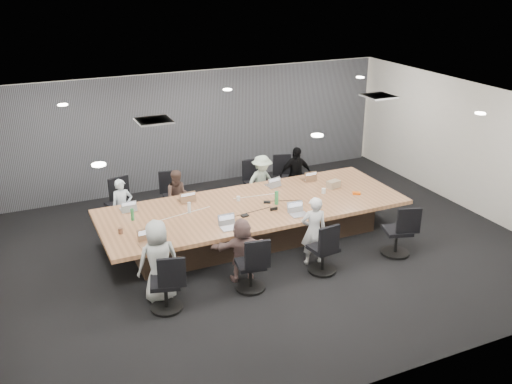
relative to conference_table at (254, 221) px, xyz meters
name	(u,v)px	position (x,y,z in m)	size (l,w,h in m)	color
floor	(265,249)	(0.00, -0.50, -0.40)	(10.00, 8.00, 0.00)	black
ceiling	(265,107)	(0.00, -0.50, 2.40)	(10.00, 8.00, 0.00)	white
wall_back	(195,128)	(0.00, 3.50, 1.00)	(10.00, 2.80, 0.00)	beige
wall_front	(401,286)	(0.00, -4.50, 1.00)	(10.00, 2.80, 0.00)	beige
wall_right	(472,148)	(5.00, -0.50, 1.00)	(8.00, 2.80, 0.00)	beige
curtain	(196,129)	(0.00, 3.42, 1.00)	(9.80, 0.04, 2.80)	#4D4E55
conference_table	(254,221)	(0.00, 0.00, 0.00)	(6.00, 2.20, 0.74)	#34261C
chair_0	(120,208)	(-2.30, 1.70, 0.01)	(0.56, 0.56, 0.83)	black
chair_1	(174,200)	(-1.12, 1.70, -0.01)	(0.52, 0.52, 0.77)	black
chair_2	(255,187)	(0.80, 1.70, -0.02)	(0.51, 0.51, 0.76)	black
chair_3	(288,181)	(1.65, 1.70, -0.01)	(0.53, 0.53, 0.78)	black
chair_4	(165,287)	(-2.30, -1.70, 0.00)	(0.55, 0.55, 0.81)	black
chair_5	(250,268)	(-0.83, -1.70, 0.00)	(0.54, 0.54, 0.80)	black
chair_6	(323,252)	(0.58, -1.70, -0.01)	(0.53, 0.53, 0.78)	black
chair_7	(397,234)	(2.18, -1.70, 0.01)	(0.56, 0.56, 0.83)	black
person_0	(123,207)	(-2.30, 1.35, 0.18)	(0.42, 0.28, 1.16)	silver
laptop_0	(128,209)	(-2.30, 0.80, 0.35)	(0.29, 0.20, 0.02)	#B2B2B7
person_1	(179,197)	(-1.12, 1.35, 0.19)	(0.57, 0.45, 1.18)	#4D372F
laptop_1	(186,199)	(-1.12, 0.80, 0.35)	(0.33, 0.23, 0.02)	#8C6647
person_2	(262,182)	(0.80, 1.35, 0.22)	(0.80, 0.46, 1.24)	#ACC2AA
laptop_2	(273,185)	(0.80, 0.80, 0.35)	(0.30, 0.20, 0.02)	#B2B2B7
person_3	(296,175)	(1.65, 1.35, 0.26)	(0.77, 0.32, 1.32)	black
laptop_3	(307,179)	(1.65, 0.80, 0.35)	(0.28, 0.19, 0.02)	#8C6647
person_4	(158,261)	(-2.30, -1.35, 0.30)	(0.68, 0.44, 1.40)	#9FA29F
laptop_4	(149,244)	(-2.30, -0.80, 0.35)	(0.35, 0.24, 0.02)	#8C6647
person_5	(242,250)	(-0.83, -1.35, 0.18)	(1.07, 0.34, 1.15)	#735552
laptop_5	(230,228)	(-0.83, -0.80, 0.35)	(0.32, 0.22, 0.02)	#B2B2B7
person_6	(314,231)	(0.58, -1.35, 0.26)	(0.48, 0.31, 1.31)	silver
laptop_6	(299,215)	(0.58, -0.80, 0.35)	(0.32, 0.22, 0.02)	#B2B2B7
bottle_green_left	(132,215)	(-2.33, 0.28, 0.45)	(0.06, 0.06, 0.22)	#2A7E3F
bottle_green_right	(277,198)	(0.42, -0.15, 0.47)	(0.08, 0.08, 0.27)	#2A7E3F
bottle_clear	(189,208)	(-1.27, 0.17, 0.44)	(0.06, 0.06, 0.21)	silver
cup_white_far	(238,199)	(-0.19, 0.32, 0.38)	(0.07, 0.07, 0.09)	white
cup_white_near	(324,191)	(1.56, -0.04, 0.39)	(0.08, 0.08, 0.10)	white
mug_brown	(120,231)	(-2.65, -0.18, 0.39)	(0.08, 0.08, 0.10)	brown
mic_left	(245,216)	(-0.38, -0.42, 0.35)	(0.14, 0.09, 0.03)	black
mic_right	(267,202)	(0.28, -0.01, 0.35)	(0.14, 0.09, 0.03)	black
stapler	(274,209)	(0.24, -0.39, 0.37)	(0.15, 0.04, 0.06)	black
canvas_bag	(333,184)	(1.91, 0.16, 0.41)	(0.28, 0.17, 0.15)	#9E876B
snack_packet	(356,193)	(2.15, -0.36, 0.36)	(0.16, 0.11, 0.04)	#EF5605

